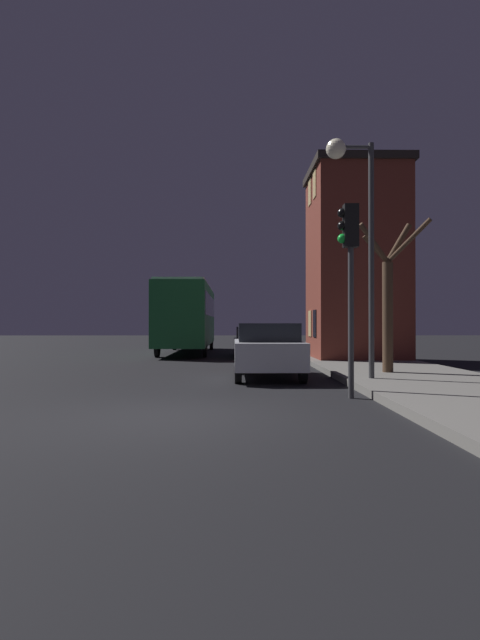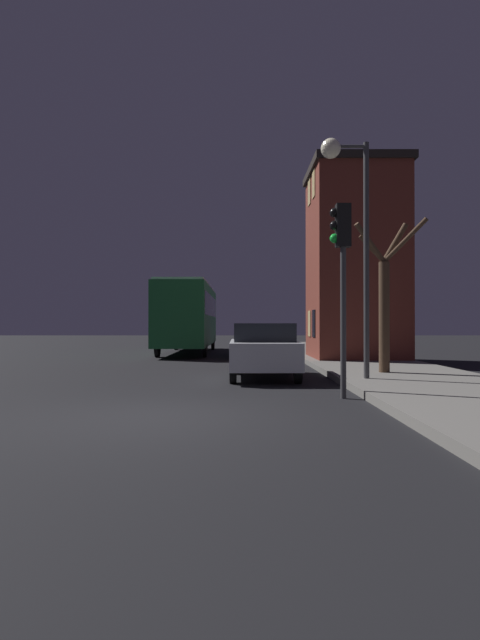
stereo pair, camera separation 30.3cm
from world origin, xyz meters
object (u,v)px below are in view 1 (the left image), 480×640
car_near_lane (267,349)px  traffic_light (349,259)px  bare_tree (388,298)px  car_mid_lane (252,341)px  bus (188,313)px  streetlamp (353,200)px

car_near_lane → traffic_light: bearing=-69.4°
bare_tree → car_mid_lane: bare_tree is taller
bus → car_mid_lane: 4.72m
traffic_light → car_near_lane: traffic_light is taller
bare_tree → traffic_light: bearing=-117.8°
streetlamp → bus: size_ratio=0.58×
traffic_light → bare_tree: size_ratio=0.95×
bus → car_mid_lane: bearing=-42.3°
traffic_light → car_mid_lane: (-1.54, 13.27, -2.19)m
car_mid_lane → streetlamp: bearing=-79.0°
car_near_lane → car_mid_lane: (-0.08, 9.40, -0.10)m
streetlamp → car_mid_lane: 11.93m
bare_tree → car_near_lane: size_ratio=1.09×
traffic_light → bus: (-4.87, 16.30, -0.77)m
traffic_light → car_mid_lane: traffic_light is taller
car_near_lane → car_mid_lane: 9.40m
bare_tree → bus: (-6.88, 12.51, -0.16)m
car_near_lane → car_mid_lane: bearing=90.5°
traffic_light → car_near_lane: 4.64m
traffic_light → bus: traffic_light is taller
streetlamp → bus: streetlamp is taller
bare_tree → bus: size_ratio=0.41×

